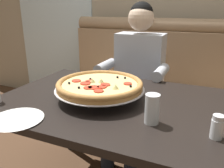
# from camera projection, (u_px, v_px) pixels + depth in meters

# --- Properties ---
(booth_bench) EXTENTS (1.74, 0.78, 1.13)m
(booth_bench) POSITION_uv_depth(u_px,v_px,m) (148.00, 97.00, 2.23)
(booth_bench) COLOR #937556
(booth_bench) RESTS_ON ground_plane
(dining_table) EXTENTS (1.26, 0.92, 0.73)m
(dining_table) POSITION_uv_depth(u_px,v_px,m) (109.00, 112.00, 1.35)
(dining_table) COLOR black
(dining_table) RESTS_ON ground_plane
(diner_main) EXTENTS (0.54, 0.64, 1.27)m
(diner_main) POSITION_uv_depth(u_px,v_px,m) (136.00, 72.00, 1.92)
(diner_main) COLOR #2D3342
(diner_main) RESTS_ON ground_plane
(pizza) EXTENTS (0.51, 0.51, 0.12)m
(pizza) POSITION_uv_depth(u_px,v_px,m) (100.00, 85.00, 1.30)
(pizza) COLOR silver
(pizza) RESTS_ON dining_table
(shaker_pepper_flakes) EXTENTS (0.05, 0.05, 0.10)m
(shaker_pepper_flakes) POSITION_uv_depth(u_px,v_px,m) (217.00, 129.00, 0.92)
(shaker_pepper_flakes) COLOR white
(shaker_pepper_flakes) RESTS_ON dining_table
(plate_near_left) EXTENTS (0.25, 0.25, 0.02)m
(plate_near_left) POSITION_uv_depth(u_px,v_px,m) (16.00, 118.00, 1.08)
(plate_near_left) COLOR white
(plate_near_left) RESTS_ON dining_table
(drinking_glass) EXTENTS (0.07, 0.07, 0.14)m
(drinking_glass) POSITION_uv_depth(u_px,v_px,m) (152.00, 111.00, 1.03)
(drinking_glass) COLOR silver
(drinking_glass) RESTS_ON dining_table
(patio_chair) EXTENTS (0.41, 0.40, 0.86)m
(patio_chair) POSITION_uv_depth(u_px,v_px,m) (85.00, 53.00, 3.72)
(patio_chair) COLOR black
(patio_chair) RESTS_ON ground_plane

